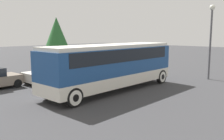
# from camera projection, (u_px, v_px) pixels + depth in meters

# --- Properties ---
(ground_plane) EXTENTS (120.00, 120.00, 0.00)m
(ground_plane) POSITION_uv_depth(u_px,v_px,m) (112.00, 90.00, 16.98)
(ground_plane) COLOR #38383A
(tour_bus) EXTENTS (10.46, 2.67, 3.11)m
(tour_bus) POSITION_uv_depth(u_px,v_px,m) (113.00, 63.00, 16.77)
(tour_bus) COLOR silver
(tour_bus) RESTS_ON ground_plane
(parked_car_mid) EXTENTS (4.45, 1.78, 1.44)m
(parked_car_mid) POSITION_uv_depth(u_px,v_px,m) (51.00, 73.00, 19.73)
(parked_car_mid) COLOR silver
(parked_car_mid) RESTS_ON ground_plane
(lamp_post) EXTENTS (0.44, 0.44, 6.14)m
(lamp_post) POSITION_uv_depth(u_px,v_px,m) (211.00, 31.00, 20.48)
(lamp_post) COLOR #515156
(lamp_post) RESTS_ON ground_plane
(tree_left) EXTENTS (3.26, 3.26, 6.22)m
(tree_left) POSITION_uv_depth(u_px,v_px,m) (57.00, 31.00, 37.17)
(tree_left) COLOR brown
(tree_left) RESTS_ON ground_plane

